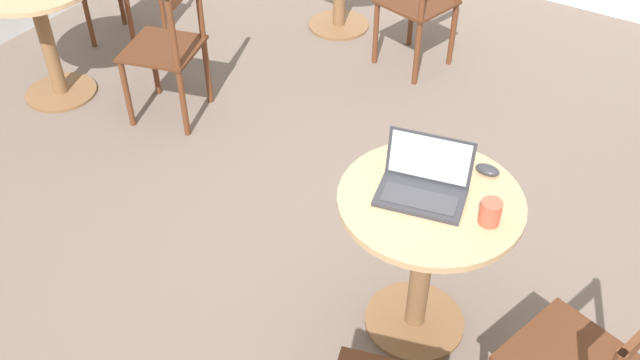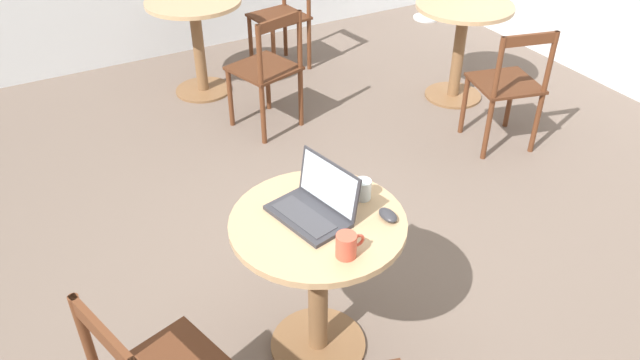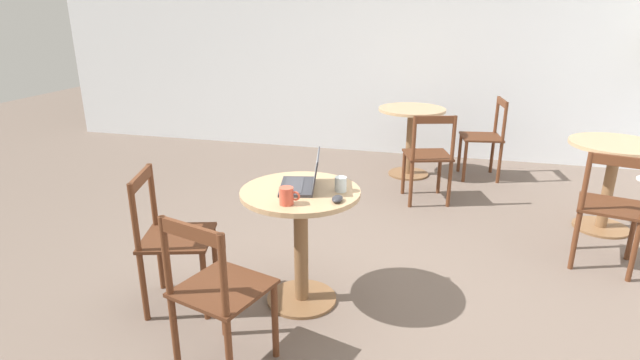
# 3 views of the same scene
# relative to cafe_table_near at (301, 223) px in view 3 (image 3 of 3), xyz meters

# --- Properties ---
(ground_plane) EXTENTS (16.00, 16.00, 0.00)m
(ground_plane) POSITION_rel_cafe_table_near_xyz_m (0.20, 0.42, -0.55)
(ground_plane) COLOR #66564C
(wall_back) EXTENTS (9.40, 0.06, 2.70)m
(wall_back) POSITION_rel_cafe_table_near_xyz_m (0.20, 3.65, 0.80)
(wall_back) COLOR silver
(wall_back) RESTS_ON ground_plane
(cafe_table_near) EXTENTS (0.73, 0.73, 0.76)m
(cafe_table_near) POSITION_rel_cafe_table_near_xyz_m (0.00, 0.00, 0.00)
(cafe_table_near) COLOR brown
(cafe_table_near) RESTS_ON ground_plane
(cafe_table_mid) EXTENTS (0.73, 0.73, 0.76)m
(cafe_table_mid) POSITION_rel_cafe_table_near_xyz_m (2.17, 1.71, 0.00)
(cafe_table_mid) COLOR brown
(cafe_table_mid) RESTS_ON ground_plane
(cafe_table_far) EXTENTS (0.73, 0.73, 0.76)m
(cafe_table_far) POSITION_rel_cafe_table_near_xyz_m (0.44, 2.77, 0.00)
(cafe_table_far) COLOR brown
(cafe_table_far) RESTS_ON ground_plane
(chair_near_front) EXTENTS (0.51, 0.51, 0.88)m
(chair_near_front) POSITION_rel_cafe_table_near_xyz_m (-0.22, -0.72, -0.10)
(chair_near_front) COLOR #562D19
(chair_near_front) RESTS_ON ground_plane
(chair_near_left) EXTENTS (0.51, 0.51, 0.88)m
(chair_near_left) POSITION_rel_cafe_table_near_xyz_m (-0.77, -0.23, -0.10)
(chair_near_left) COLOR #562D19
(chair_near_left) RESTS_ON ground_plane
(chair_mid_front) EXTENTS (0.50, 0.50, 0.88)m
(chair_mid_front) POSITION_rel_cafe_table_near_xyz_m (1.98, 0.98, -0.10)
(chair_mid_front) COLOR #562D19
(chair_mid_front) RESTS_ON ground_plane
(chair_far_front) EXTENTS (0.51, 0.51, 0.88)m
(chair_far_front) POSITION_rel_cafe_table_near_xyz_m (0.67, 1.98, -0.10)
(chair_far_front) COLOR #562D19
(chair_far_front) RESTS_ON ground_plane
(chair_far_right) EXTENTS (0.47, 0.47, 0.88)m
(chair_far_right) POSITION_rel_cafe_table_near_xyz_m (1.23, 2.89, -0.10)
(chair_far_right) COLOR #562D19
(chair_far_right) RESTS_ON ground_plane
(laptop) EXTENTS (0.30, 0.38, 0.22)m
(laptop) POSITION_rel_cafe_table_near_xyz_m (0.01, 0.04, 0.26)
(laptop) COLOR #2D2D33
(laptop) RESTS_ON cafe_table_near
(mouse) EXTENTS (0.06, 0.10, 0.03)m
(mouse) POSITION_rel_cafe_table_near_xyz_m (0.26, -0.12, 0.23)
(mouse) COLOR #2D2D33
(mouse) RESTS_ON cafe_table_near
(mug) EXTENTS (0.12, 0.08, 0.10)m
(mug) POSITION_rel_cafe_table_near_xyz_m (-0.01, -0.24, 0.26)
(mug) COLOR #C64C38
(mug) RESTS_ON cafe_table_near
(drinking_glass) EXTENTS (0.07, 0.07, 0.09)m
(drinking_glass) POSITION_rel_cafe_table_near_xyz_m (0.24, 0.04, 0.26)
(drinking_glass) COLOR silver
(drinking_glass) RESTS_ON cafe_table_near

